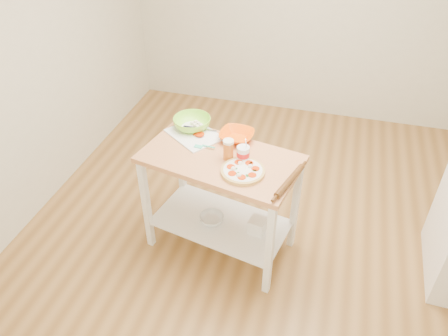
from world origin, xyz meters
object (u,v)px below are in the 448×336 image
cutting_board (194,134)px  green_bowl (192,123)px  spatula (204,146)px  shelf_bin (258,226)px  shelf_glass_bowl (212,219)px  yogurt_tub (243,154)px  rolling_pin (290,181)px  beer_pint (228,149)px  orange_bowl (237,136)px  pizza (243,171)px  knife (195,128)px  prep_island (221,184)px

cutting_board → green_bowl: bearing=153.9°
spatula → shelf_bin: bearing=-7.9°
shelf_glass_bowl → spatula: bearing=129.4°
yogurt_tub → shelf_bin: size_ratio=1.58×
rolling_pin → beer_pint: bearing=160.6°
green_bowl → yogurt_tub: (0.49, -0.31, 0.01)m
shelf_bin → rolling_pin: bearing=-31.9°
spatula → orange_bowl: (0.20, 0.18, 0.02)m
cutting_board → rolling_pin: size_ratio=1.34×
beer_pint → shelf_bin: bearing=-6.6°
orange_bowl → pizza: bearing=-69.8°
knife → yogurt_tub: size_ratio=1.37×
cutting_board → shelf_glass_bowl: 0.70m
knife → green_bowl: 0.05m
shelf_bin → beer_pint: bearing=173.4°
prep_island → orange_bowl: (0.06, 0.25, 0.28)m
knife → rolling_pin: 0.93m
shelf_glass_bowl → shelf_bin: 0.38m
prep_island → knife: bearing=134.7°
cutting_board → shelf_glass_bowl: cutting_board is taller
knife → orange_bowl: size_ratio=1.05×
orange_bowl → green_bowl: 0.38m
spatula → knife: knife is taller
yogurt_tub → orange_bowl: bearing=114.0°
pizza → cutting_board: size_ratio=0.61×
pizza → shelf_bin: size_ratio=2.44×
prep_island → knife: knife is taller
prep_island → orange_bowl: orange_bowl is taller
rolling_pin → shelf_glass_bowl: 0.88m
orange_bowl → green_bowl: bearing=170.8°
green_bowl → shelf_bin: (0.63, -0.35, -0.62)m
cutting_board → green_bowl: (-0.05, 0.09, 0.04)m
prep_island → shelf_glass_bowl: bearing=-159.2°
shelf_glass_bowl → beer_pint: bearing=10.0°
beer_pint → shelf_bin: (0.25, -0.03, -0.66)m
cutting_board → beer_pint: (0.33, -0.23, 0.07)m
prep_island → cutting_board: (-0.27, 0.22, 0.26)m
shelf_bin → spatula: bearing=167.3°
cutting_board → shelf_glass_bowl: bearing=-15.2°
prep_island → knife: size_ratio=4.56×
prep_island → rolling_pin: rolling_pin is taller
cutting_board → spatula: bearing=-15.3°
cutting_board → rolling_pin: bearing=9.3°
green_bowl → shelf_glass_bowl: 0.78m
orange_bowl → knife: bearing=173.7°
knife → cutting_board: bearing=-77.8°
shelf_glass_bowl → pizza: bearing=-22.7°
prep_island → beer_pint: size_ratio=8.01×
green_bowl → rolling_pin: 0.97m
prep_island → green_bowl: size_ratio=4.20×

